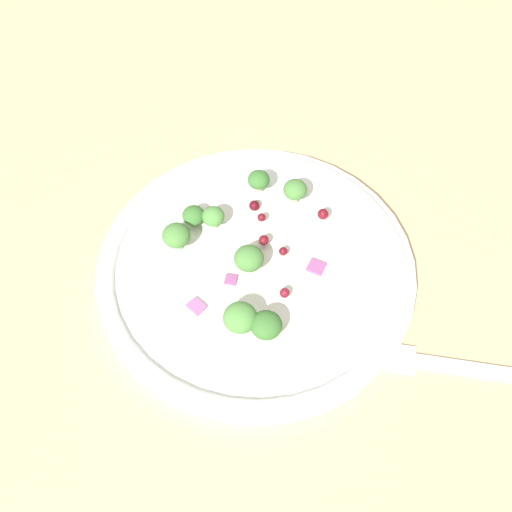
# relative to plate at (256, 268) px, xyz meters

# --- Properties ---
(ground_plane) EXTENTS (1.80, 1.80, 0.02)m
(ground_plane) POSITION_rel_plate_xyz_m (0.01, 0.02, -0.02)
(ground_plane) COLOR tan
(plate) EXTENTS (0.27, 0.27, 0.02)m
(plate) POSITION_rel_plate_xyz_m (0.00, 0.00, 0.00)
(plate) COLOR white
(plate) RESTS_ON ground_plane
(dressing_pool) EXTENTS (0.16, 0.16, 0.00)m
(dressing_pool) POSITION_rel_plate_xyz_m (0.00, 0.00, 0.00)
(dressing_pool) COLOR white
(dressing_pool) RESTS_ON plate
(broccoli_floret_0) EXTENTS (0.03, 0.03, 0.03)m
(broccoli_floret_0) POSITION_rel_plate_xyz_m (0.03, 0.06, 0.02)
(broccoli_floret_0) COLOR #9EC684
(broccoli_floret_0) RESTS_ON plate
(broccoli_floret_1) EXTENTS (0.02, 0.02, 0.02)m
(broccoli_floret_1) POSITION_rel_plate_xyz_m (-0.02, -0.08, 0.02)
(broccoli_floret_1) COLOR #ADD18E
(broccoli_floret_1) RESTS_ON plate
(broccoli_floret_2) EXTENTS (0.02, 0.02, 0.02)m
(broccoli_floret_2) POSITION_rel_plate_xyz_m (0.00, 0.00, 0.02)
(broccoli_floret_2) COLOR #ADD18E
(broccoli_floret_2) RESTS_ON plate
(broccoli_floret_3) EXTENTS (0.02, 0.02, 0.02)m
(broccoli_floret_3) POSITION_rel_plate_xyz_m (-0.05, -0.06, 0.02)
(broccoli_floret_3) COLOR #9EC684
(broccoli_floret_3) RESTS_ON plate
(broccoli_floret_4) EXTENTS (0.02, 0.02, 0.02)m
(broccoli_floret_4) POSITION_rel_plate_xyz_m (0.03, -0.05, 0.02)
(broccoli_floret_4) COLOR #8EB77A
(broccoli_floret_4) RESTS_ON plate
(broccoli_floret_5) EXTENTS (0.02, 0.02, 0.02)m
(broccoli_floret_5) POSITION_rel_plate_xyz_m (0.06, -0.03, 0.02)
(broccoli_floret_5) COLOR #8EB77A
(broccoli_floret_5) RESTS_ON plate
(broccoli_floret_6) EXTENTS (0.02, 0.02, 0.02)m
(broccoli_floret_6) POSITION_rel_plate_xyz_m (0.04, -0.05, 0.02)
(broccoli_floret_6) COLOR #8EB77A
(broccoli_floret_6) RESTS_ON plate
(broccoli_floret_7) EXTENTS (0.02, 0.02, 0.02)m
(broccoli_floret_7) POSITION_rel_plate_xyz_m (0.01, 0.07, 0.02)
(broccoli_floret_7) COLOR #ADD18E
(broccoli_floret_7) RESTS_ON plate
(cranberry_0) EXTENTS (0.01, 0.01, 0.01)m
(cranberry_0) POSITION_rel_plate_xyz_m (-0.02, -0.00, 0.01)
(cranberry_0) COLOR maroon
(cranberry_0) RESTS_ON plate
(cranberry_1) EXTENTS (0.01, 0.01, 0.01)m
(cranberry_1) POSITION_rel_plate_xyz_m (-0.01, -0.02, 0.01)
(cranberry_1) COLOR maroon
(cranberry_1) RESTS_ON plate
(cranberry_2) EXTENTS (0.01, 0.01, 0.01)m
(cranberry_2) POSITION_rel_plate_xyz_m (-0.07, -0.03, 0.01)
(cranberry_2) COLOR maroon
(cranberry_2) RESTS_ON plate
(cranberry_3) EXTENTS (0.01, 0.01, 0.01)m
(cranberry_3) POSITION_rel_plate_xyz_m (-0.02, 0.04, 0.01)
(cranberry_3) COLOR maroon
(cranberry_3) RESTS_ON plate
(cranberry_4) EXTENTS (0.01, 0.01, 0.01)m
(cranberry_4) POSITION_rel_plate_xyz_m (-0.01, -0.04, 0.01)
(cranberry_4) COLOR maroon
(cranberry_4) RESTS_ON plate
(cranberry_5) EXTENTS (0.01, 0.01, 0.01)m
(cranberry_5) POSITION_rel_plate_xyz_m (-0.01, -0.06, 0.01)
(cranberry_5) COLOR #4C0A14
(cranberry_5) RESTS_ON plate
(onion_bit_0) EXTENTS (0.01, 0.01, 0.00)m
(onion_bit_0) POSITION_rel_plate_xyz_m (0.02, 0.01, 0.01)
(onion_bit_0) COLOR #934C84
(onion_bit_0) RESTS_ON plate
(onion_bit_1) EXTENTS (0.02, 0.02, 0.00)m
(onion_bit_1) POSITION_rel_plate_xyz_m (-0.05, 0.01, 0.01)
(onion_bit_1) COLOR #934C84
(onion_bit_1) RESTS_ON plate
(onion_bit_2) EXTENTS (0.02, 0.02, 0.01)m
(onion_bit_2) POSITION_rel_plate_xyz_m (0.06, 0.03, 0.01)
(onion_bit_2) COLOR #A35B93
(onion_bit_2) RESTS_ON plate
(fork) EXTENTS (0.18, 0.09, 0.01)m
(fork) POSITION_rel_plate_xyz_m (-0.15, 0.12, -0.01)
(fork) COLOR silver
(fork) RESTS_ON ground_plane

